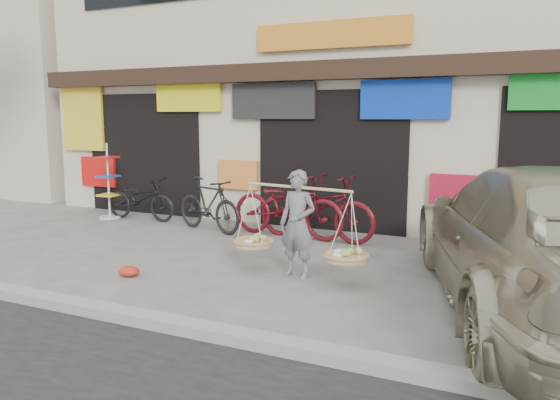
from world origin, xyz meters
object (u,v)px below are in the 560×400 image
at_px(bike_0, 141,199).
at_px(display_rack, 109,188).
at_px(street_vendor, 298,229).
at_px(bike_2, 316,207).
at_px(bike_1, 208,205).
at_px(suv, 551,241).
at_px(bike_3, 288,205).

xyz_separation_m(bike_0, display_rack, (-0.75, -0.13, 0.20)).
bearing_deg(street_vendor, bike_2, 113.49).
bearing_deg(street_vendor, bike_0, 161.01).
bearing_deg(display_rack, street_vendor, -23.00).
distance_m(bike_2, display_rack, 4.85).
height_order(street_vendor, bike_2, street_vendor).
bearing_deg(bike_1, suv, -93.56).
relative_size(street_vendor, bike_3, 0.91).
bearing_deg(bike_2, display_rack, 93.73).
bearing_deg(bike_2, suv, -119.11).
bearing_deg(display_rack, bike_2, -0.70).
xyz_separation_m(bike_2, suv, (3.71, -2.46, 0.26)).
xyz_separation_m(bike_0, bike_1, (1.95, -0.38, 0.07)).
relative_size(suv, display_rack, 3.86).
xyz_separation_m(street_vendor, bike_3, (-1.16, 2.26, -0.08)).
height_order(street_vendor, bike_0, street_vendor).
distance_m(bike_1, display_rack, 2.72).
bearing_deg(display_rack, bike_0, 10.05).
distance_m(bike_0, bike_2, 4.11).
distance_m(bike_3, display_rack, 4.29).
distance_m(bike_0, suv, 8.25).
relative_size(bike_3, suv, 0.36).
bearing_deg(bike_0, street_vendor, -117.04).
relative_size(bike_0, suv, 0.27).
distance_m(bike_1, suv, 6.28).
distance_m(bike_2, suv, 4.45).
distance_m(street_vendor, bike_3, 2.54).
xyz_separation_m(bike_1, display_rack, (-2.70, 0.25, 0.14)).
height_order(bike_3, suv, suv).
distance_m(bike_1, bike_3, 1.60).
height_order(bike_1, suv, suv).
relative_size(street_vendor, display_rack, 1.25).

